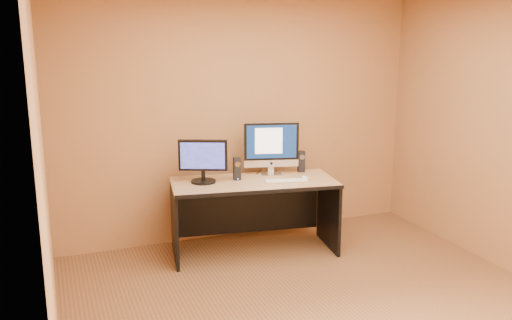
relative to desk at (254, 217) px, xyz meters
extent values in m
plane|color=brown|center=(0.07, -1.42, -0.38)|extent=(4.00, 4.00, 0.00)
cube|color=silver|center=(0.29, -0.14, 0.39)|extent=(0.45, 0.22, 0.02)
ellipsoid|color=silver|center=(0.50, -0.12, 0.40)|extent=(0.06, 0.10, 0.04)
cylinder|color=black|center=(0.33, 0.27, 0.38)|extent=(0.04, 0.22, 0.01)
cylinder|color=black|center=(0.18, 0.32, 0.38)|extent=(0.12, 0.15, 0.01)
camera|label=1|loc=(-1.89, -4.86, 1.78)|focal=38.00mm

